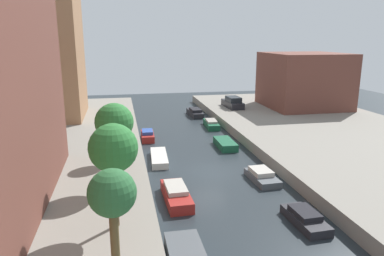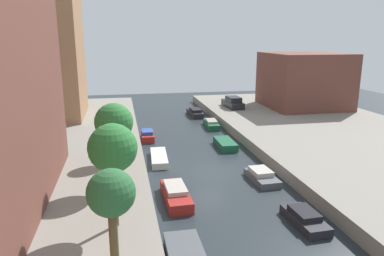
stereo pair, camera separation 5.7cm
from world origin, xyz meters
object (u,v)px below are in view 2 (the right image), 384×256
object	(u,v)px
low_block_right	(304,80)
moored_boat_left_4	(148,135)
moored_boat_right_5	(195,113)
moored_boat_right_1	(305,218)
moored_boat_right_2	(262,176)
moored_boat_left_2	(176,194)
moored_boat_right_3	(225,144)
apartment_tower_far	(34,34)
street_tree_1	(113,149)
moored_boat_right_4	(211,124)
moored_boat_left_3	(159,158)
street_tree_0	(111,196)
parked_car	(233,103)
street_tree_3	(115,121)
street_tree_2	(114,123)

from	to	relation	value
low_block_right	moored_boat_left_4	bearing A→B (deg)	-157.57
moored_boat_left_4	moored_boat_right_5	world-z (taller)	moored_boat_right_5
moored_boat_right_1	moored_boat_right_2	size ratio (longest dim) A/B	1.00
moored_boat_left_2	moored_boat_right_3	size ratio (longest dim) A/B	1.18
apartment_tower_far	street_tree_1	distance (m)	30.15
street_tree_1	moored_boat_left_4	size ratio (longest dim) A/B	1.61
low_block_right	moored_boat_left_2	bearing A→B (deg)	-131.57
moored_boat_right_2	moored_boat_right_4	bearing A→B (deg)	88.78
moored_boat_right_4	moored_boat_right_2	bearing A→B (deg)	-91.22
moored_boat_left_2	moored_boat_left_3	size ratio (longest dim) A/B	0.94
street_tree_0	moored_boat_right_1	distance (m)	12.20
street_tree_0	moored_boat_left_3	bearing A→B (deg)	78.56
low_block_right	moored_boat_left_3	size ratio (longest dim) A/B	2.17
street_tree_1	moored_boat_left_3	xyz separation A→B (m)	(3.46, 12.44, -4.83)
street_tree_1	apartment_tower_far	bearing A→B (deg)	107.51
low_block_right	street_tree_1	bearing A→B (deg)	-131.35
moored_boat_right_1	moored_boat_right_3	bearing A→B (deg)	90.97
street_tree_0	parked_car	size ratio (longest dim) A/B	1.01
apartment_tower_far	street_tree_3	xyz separation A→B (m)	(8.91, -17.99, -6.53)
moored_boat_left_3	moored_boat_left_2	bearing A→B (deg)	-88.21
street_tree_0	street_tree_2	world-z (taller)	street_tree_2
moored_boat_right_2	moored_boat_right_5	xyz separation A→B (m)	(-0.24, 23.31, 0.11)
moored_boat_left_2	moored_boat_right_5	bearing A→B (deg)	75.65
moored_boat_left_4	street_tree_3	bearing A→B (deg)	-108.31
apartment_tower_far	street_tree_3	distance (m)	21.11
moored_boat_right_4	moored_boat_right_1	bearing A→B (deg)	-90.99
low_block_right	moored_boat_right_4	xyz separation A→B (m)	(-14.26, -5.23, -4.26)
parked_car	moored_boat_left_4	xyz separation A→B (m)	(-12.43, -10.35, -1.21)
moored_boat_right_2	moored_boat_right_3	world-z (taller)	moored_boat_right_2
moored_boat_right_1	moored_boat_right_4	world-z (taller)	moored_boat_right_4
low_block_right	street_tree_0	xyz separation A→B (m)	(-25.09, -33.18, 0.08)
street_tree_1	moored_boat_left_4	bearing A→B (deg)	81.15
parked_car	moored_boat_left_4	size ratio (longest dim) A/B	1.41
street_tree_2	moored_boat_left_4	xyz separation A→B (m)	(3.02, 14.05, -4.71)
street_tree_0	moored_boat_right_2	size ratio (longest dim) A/B	1.37
moored_boat_right_1	moored_boat_right_4	distance (m)	23.34
moored_boat_left_4	street_tree_2	bearing A→B (deg)	-102.12
apartment_tower_far	street_tree_0	bearing A→B (deg)	-74.85
moored_boat_left_3	moored_boat_right_3	bearing A→B (deg)	22.08
low_block_right	parked_car	bearing A→B (deg)	172.69
street_tree_0	moored_boat_right_5	world-z (taller)	street_tree_0
moored_boat_right_3	street_tree_3	bearing A→B (deg)	-154.34
street_tree_0	moored_boat_right_5	xyz separation A→B (m)	(10.22, 34.53, -4.27)
moored_boat_left_4	moored_boat_right_2	distance (m)	14.86
street_tree_0	moored_boat_right_1	bearing A→B (deg)	23.85
street_tree_0	moored_boat_left_3	size ratio (longest dim) A/B	1.02
moored_boat_left_2	moored_boat_right_3	distance (m)	12.54
apartment_tower_far	moored_boat_right_2	size ratio (longest dim) A/B	5.56
street_tree_1	moored_boat_right_5	xyz separation A→B (m)	(10.22, 29.85, -4.66)
moored_boat_right_1	moored_boat_right_2	world-z (taller)	moored_boat_right_1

